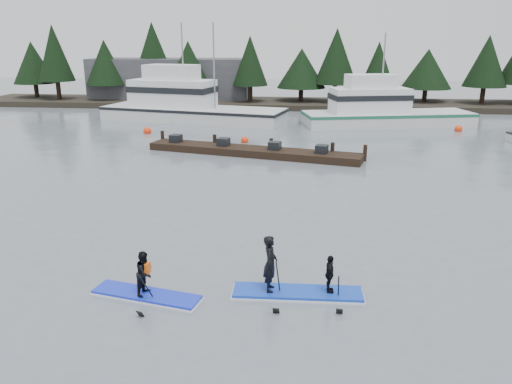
# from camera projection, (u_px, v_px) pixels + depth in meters

# --- Properties ---
(ground) EXTENTS (160.00, 160.00, 0.00)m
(ground) POSITION_uv_depth(u_px,v_px,m) (235.00, 285.00, 15.08)
(ground) COLOR slate
(ground) RESTS_ON ground
(far_shore) EXTENTS (70.00, 8.00, 0.60)m
(far_shore) POSITION_uv_depth(u_px,v_px,m) (291.00, 104.00, 54.91)
(far_shore) COLOR #2D281E
(far_shore) RESTS_ON ground
(treeline) EXTENTS (60.00, 4.00, 8.00)m
(treeline) POSITION_uv_depth(u_px,v_px,m) (291.00, 106.00, 55.00)
(treeline) COLOR black
(treeline) RESTS_ON ground
(waterfront_building) EXTENTS (18.00, 6.00, 5.00)m
(waterfront_building) POSITION_uv_depth(u_px,v_px,m) (171.00, 81.00, 57.60)
(waterfront_building) COLOR #4C4C51
(waterfront_building) RESTS_ON ground
(fishing_boat_large) EXTENTS (17.20, 8.04, 9.49)m
(fishing_boat_large) POSITION_uv_depth(u_px,v_px,m) (188.00, 113.00, 45.29)
(fishing_boat_large) COLOR silver
(fishing_boat_large) RESTS_ON ground
(fishing_boat_medium) EXTENTS (14.84, 7.16, 8.53)m
(fishing_boat_medium) POSITION_uv_depth(u_px,v_px,m) (383.00, 118.00, 42.88)
(fishing_boat_medium) COLOR silver
(fishing_boat_medium) RESTS_ON ground
(floating_dock) EXTENTS (14.03, 5.18, 0.47)m
(floating_dock) POSITION_uv_depth(u_px,v_px,m) (252.00, 151.00, 31.86)
(floating_dock) COLOR black
(floating_dock) RESTS_ON ground
(buoy_b) EXTENTS (0.54, 0.54, 0.54)m
(buoy_b) POSITION_uv_depth(u_px,v_px,m) (245.00, 142.00, 35.81)
(buoy_b) COLOR #FF330C
(buoy_b) RESTS_ON ground
(buoy_c) EXTENTS (0.61, 0.61, 0.61)m
(buoy_c) POSITION_uv_depth(u_px,v_px,m) (458.00, 131.00, 40.20)
(buoy_c) COLOR #FF330C
(buoy_c) RESTS_ON ground
(buoy_a) EXTENTS (0.63, 0.63, 0.63)m
(buoy_a) POSITION_uv_depth(u_px,v_px,m) (148.00, 133.00, 39.31)
(buoy_a) COLOR #FF330C
(buoy_a) RESTS_ON ground
(paddleboard_solo) EXTENTS (3.29, 1.43, 1.86)m
(paddleboard_solo) POSITION_uv_depth(u_px,v_px,m) (146.00, 282.00, 14.22)
(paddleboard_solo) COLOR #172FDB
(paddleboard_solo) RESTS_ON ground
(paddleboard_duo) EXTENTS (3.76, 1.22, 2.31)m
(paddleboard_duo) POSITION_uv_depth(u_px,v_px,m) (293.00, 278.00, 14.33)
(paddleboard_duo) COLOR blue
(paddleboard_duo) RESTS_ON ground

